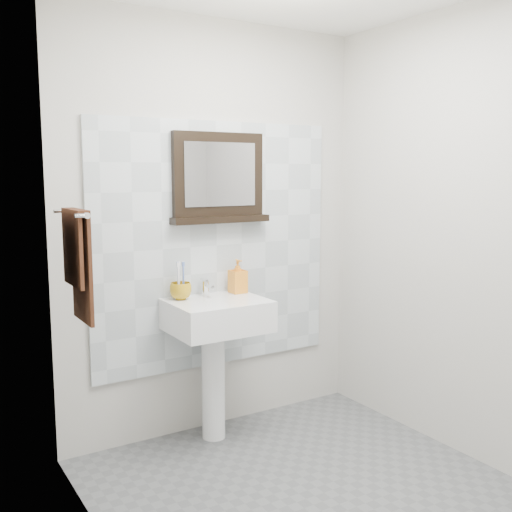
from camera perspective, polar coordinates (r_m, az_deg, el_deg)
The scene contains 12 objects.
floor at distance 3.17m, azimuth 6.36°, elevation -22.22°, with size 2.00×2.20×0.01m, color #595C5E.
back_wall at distance 3.69m, azimuth -3.94°, elevation 2.59°, with size 2.00×0.01×2.50m, color #B8B6AF.
left_wall at distance 2.29m, azimuth -13.26°, elevation -0.88°, with size 0.01×2.20×2.50m, color #B8B6AF.
right_wall at distance 3.48m, azimuth 19.78°, elevation 1.82°, with size 0.01×2.20×2.50m, color #B8B6AF.
splashback at distance 3.69m, azimuth -3.84°, elevation 1.03°, with size 1.60×0.02×1.50m, color silver.
pedestal_sink at distance 3.54m, azimuth -3.79°, elevation -7.09°, with size 0.55×0.44×0.96m.
toothbrush_cup at distance 3.51m, azimuth -7.19°, elevation -3.33°, with size 0.13×0.13×0.10m, color #B08614.
toothbrushes at distance 3.50m, azimuth -7.21°, elevation -2.14°, with size 0.05×0.04×0.21m.
soap_dispenser at distance 3.67m, azimuth -1.75°, elevation -1.93°, with size 0.09×0.10×0.21m, color orange.
framed_mirror at distance 3.64m, azimuth -3.59°, elevation 7.23°, with size 0.64×0.11×0.54m.
towel_bar at distance 2.98m, azimuth -16.89°, elevation 3.92°, with size 0.07×0.40×0.03m.
hand_towel at distance 3.00m, azimuth -16.59°, elevation -0.08°, with size 0.06×0.30×0.55m.
Camera 1 is at (-1.71, -2.15, 1.59)m, focal length 42.00 mm.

